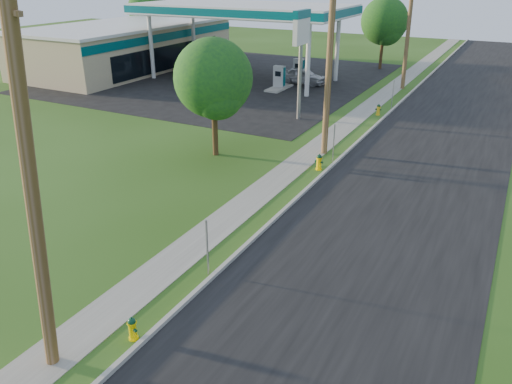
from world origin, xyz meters
The scene contains 26 objects.
ground_plane centered at (0.00, 0.00, 0.00)m, with size 140.00×140.00×0.00m, color #24480F.
road centered at (4.50, 10.00, 0.01)m, with size 8.00×120.00×0.02m, color black.
curb centered at (0.50, 10.00, 0.07)m, with size 0.15×120.00×0.15m, color #A5A297.
sidewalk centered at (-1.25, 10.00, 0.01)m, with size 1.50×120.00×0.03m, color gray.
forecourt centered at (-16.00, 32.00, 0.01)m, with size 26.00×28.00×0.02m, color black.
utility_pole_near centered at (-0.60, -1.00, 4.80)m, with size 1.40×0.32×9.48m.
utility_pole_mid centered at (-0.60, 17.00, 4.95)m, with size 1.40×0.32×9.80m.
utility_pole_far centered at (-0.60, 35.00, 4.80)m, with size 1.40×0.32×9.50m.
sign_post_near centered at (0.25, 4.20, 1.00)m, with size 0.05×0.04×2.00m, color gray.
sign_post_mid centered at (0.25, 16.00, 1.00)m, with size 0.05×0.04×2.00m, color gray.
sign_post_far centered at (0.25, 28.20, 1.00)m, with size 0.05×0.04×2.00m, color gray.
gas_canopy centered at (-14.00, 32.00, 5.90)m, with size 18.18×9.18×6.40m.
fuel_pump_nw centered at (-18.50, 30.00, 0.72)m, with size 1.20×3.20×1.90m.
fuel_pump_ne centered at (-9.50, 30.00, 0.72)m, with size 1.20×3.20×1.90m.
fuel_pump_sw centered at (-18.50, 34.00, 0.72)m, with size 1.20×3.20×1.90m.
fuel_pump_se centered at (-9.50, 34.00, 0.72)m, with size 1.20×3.20×1.90m.
convenience_store centered at (-26.98, 32.00, 2.13)m, with size 10.40×22.40×4.25m.
price_pylon centered at (-4.50, 22.50, 5.43)m, with size 0.34×2.04×6.85m.
tree_verge centered at (-5.58, 14.02, 3.93)m, with size 4.03×4.03×6.11m.
tree_lot centered at (-4.46, 42.84, 4.35)m, with size 4.46×4.46×6.76m.
tree_back centered at (-31.96, 41.50, 4.59)m, with size 4.70×4.70×7.12m.
hydrant_near centered at (0.15, 0.63, 0.35)m, with size 0.37×0.33×0.72m.
hydrant_mid centered at (0.03, 14.61, 0.41)m, with size 0.43×0.38×0.83m.
hydrant_far centered at (-0.09, 25.95, 0.38)m, with size 0.40×0.36×0.78m.
car_red centered at (-18.00, 32.97, 0.78)m, with size 2.59×5.63×1.56m, color #660909.
car_silver centered at (-8.55, 32.76, 0.69)m, with size 1.64×4.07×1.39m, color #B0B2B8.
Camera 1 is at (8.08, -7.25, 9.17)m, focal length 35.00 mm.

